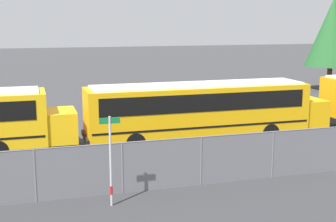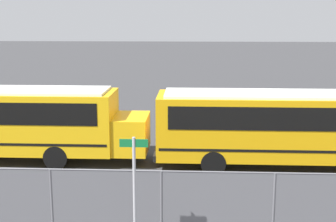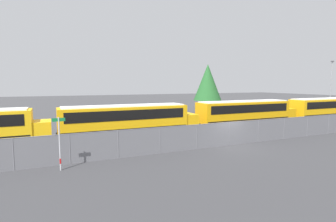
# 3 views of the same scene
# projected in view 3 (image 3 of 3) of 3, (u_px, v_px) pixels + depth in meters

# --- Properties ---
(ground_plane) EXTENTS (200.00, 200.00, 0.00)m
(ground_plane) POSITION_uv_depth(u_px,v_px,m) (229.00, 145.00, 21.28)
(ground_plane) COLOR #38383A
(road_strip) EXTENTS (155.40, 12.00, 0.01)m
(road_strip) POSITION_uv_depth(u_px,v_px,m) (291.00, 166.00, 15.84)
(road_strip) COLOR #333335
(road_strip) RESTS_ON ground_plane
(fence) EXTENTS (121.47, 0.07, 1.91)m
(fence) POSITION_uv_depth(u_px,v_px,m) (229.00, 133.00, 21.17)
(fence) COLOR #9EA0A5
(fence) RESTS_ON ground_plane
(school_bus_3) EXTENTS (13.03, 2.49, 3.04)m
(school_bus_3) POSITION_uv_depth(u_px,v_px,m) (128.00, 118.00, 24.06)
(school_bus_3) COLOR #EDA80F
(school_bus_3) RESTS_ON ground_plane
(school_bus_4) EXTENTS (13.03, 2.49, 3.04)m
(school_bus_4) POSITION_uv_depth(u_px,v_px,m) (246.00, 111.00, 30.15)
(school_bus_4) COLOR orange
(school_bus_4) RESTS_ON ground_plane
(school_bus_5) EXTENTS (13.03, 2.49, 3.04)m
(school_bus_5) POSITION_uv_depth(u_px,v_px,m) (327.00, 107.00, 35.65)
(school_bus_5) COLOR #EDA80F
(school_bus_5) RESTS_ON ground_plane
(street_sign) EXTENTS (0.70, 0.09, 3.10)m
(street_sign) POSITION_uv_depth(u_px,v_px,m) (60.00, 142.00, 14.94)
(street_sign) COLOR #B7B7BC
(street_sign) RESTS_ON ground_plane
(light_pole) EXTENTS (0.60, 0.24, 9.04)m
(light_pole) POSITION_uv_depth(u_px,v_px,m) (331.00, 84.00, 47.08)
(light_pole) COLOR gray
(light_pole) RESTS_ON ground_plane
(tree_1) EXTENTS (4.63, 4.63, 8.22)m
(tree_1) POSITION_uv_depth(u_px,v_px,m) (208.00, 82.00, 43.70)
(tree_1) COLOR #51381E
(tree_1) RESTS_ON ground_plane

